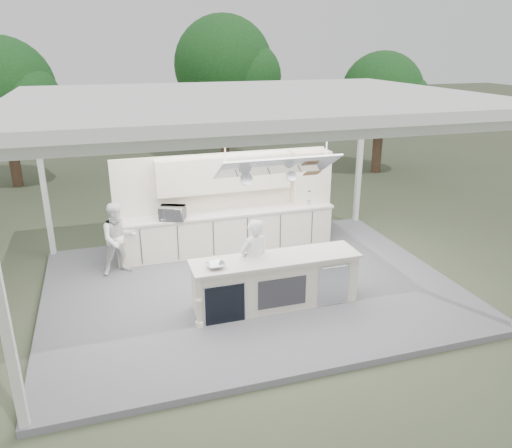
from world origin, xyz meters
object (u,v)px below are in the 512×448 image
object	(u,v)px
demo_island	(275,282)
sous_chef	(118,239)
back_counter	(227,231)
head_chef	(254,262)

from	to	relation	value
demo_island	sous_chef	bearing A→B (deg)	138.94
back_counter	demo_island	bearing A→B (deg)	-86.37
demo_island	head_chef	xyz separation A→B (m)	(-0.33, 0.21, 0.35)
demo_island	head_chef	size ratio (longest dim) A/B	1.89
back_counter	sous_chef	bearing A→B (deg)	-168.05
sous_chef	head_chef	bearing A→B (deg)	-53.30
demo_island	sous_chef	size ratio (longest dim) A/B	2.02
head_chef	back_counter	bearing A→B (deg)	-110.47
back_counter	head_chef	world-z (taller)	head_chef
demo_island	sous_chef	world-z (taller)	sous_chef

